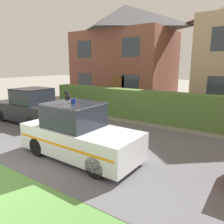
% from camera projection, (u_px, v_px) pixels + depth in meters
% --- Properties ---
extents(road_strip, '(28.00, 6.21, 0.01)m').
position_uv_depth(road_strip, '(85.00, 139.00, 8.72)').
color(road_strip, '#5B5B60').
rests_on(road_strip, ground).
extents(garden_hedge, '(13.08, 0.80, 1.59)m').
position_uv_depth(garden_hedge, '(153.00, 106.00, 11.31)').
color(garden_hedge, '#4C7233').
rests_on(garden_hedge, ground).
extents(police_car, '(3.99, 1.70, 1.87)m').
position_uv_depth(police_car, '(79.00, 134.00, 6.88)').
color(police_car, black).
rests_on(police_car, road_strip).
extents(cat, '(0.28, 0.24, 0.28)m').
position_uv_depth(cat, '(67.00, 96.00, 6.57)').
color(cat, black).
rests_on(cat, police_car).
extents(neighbour_car_far, '(3.96, 1.84, 1.74)m').
position_uv_depth(neighbour_car_far, '(30.00, 107.00, 11.19)').
color(neighbour_car_far, black).
rests_on(neighbour_car_far, road_strip).
extents(house_left, '(8.16, 5.66, 7.64)m').
position_uv_depth(house_left, '(124.00, 52.00, 18.47)').
color(house_left, brown).
rests_on(house_left, ground).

